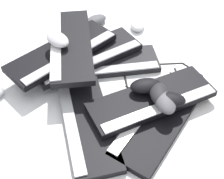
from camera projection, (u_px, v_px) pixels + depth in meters
The scene contains 16 objects.
ground_plane at pixel (124, 118), 1.07m from camera, with size 3.20×3.20×0.00m, color white.
keyboard_0 at pixel (159, 119), 1.05m from camera, with size 0.27×0.46×0.03m.
keyboard_1 at pixel (103, 64), 1.24m from camera, with size 0.46×0.33×0.03m.
keyboard_2 at pixel (86, 120), 1.04m from camera, with size 0.36×0.45×0.03m.
keyboard_3 at pixel (87, 56), 1.23m from camera, with size 0.40×0.43×0.03m.
keyboard_4 at pixel (63, 52), 1.20m from camera, with size 0.34×0.46×0.03m.
keyboard_5 at pixel (152, 100), 1.07m from camera, with size 0.43×0.41×0.03m.
keyboard_6 at pixel (70, 45), 1.18m from camera, with size 0.32×0.46×0.03m.
mouse_0 at pixel (165, 101), 1.01m from camera, with size 0.11×0.07×0.04m, color #4C4C51.
mouse_2 at pixel (160, 94), 1.03m from camera, with size 0.11×0.07×0.04m, color black.
mouse_3 at pixel (57, 39), 1.15m from camera, with size 0.11×0.07×0.04m, color #B7B7BC.
mouse_4 at pixel (138, 24), 1.43m from camera, with size 0.11×0.07×0.04m, color silver.
mouse_5 at pixel (169, 100), 1.02m from camera, with size 0.11×0.07×0.04m, color black.
mouse_6 at pixel (96, 20), 1.45m from camera, with size 0.11×0.07×0.04m, color #4C4C51.
mouse_7 at pixel (146, 86), 1.06m from camera, with size 0.11×0.07×0.04m, color black.
cable_0 at pixel (158, 76), 1.21m from camera, with size 0.32×0.23×0.01m.
Camera 1 is at (0.16, -0.66, 0.83)m, focal length 50.00 mm.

